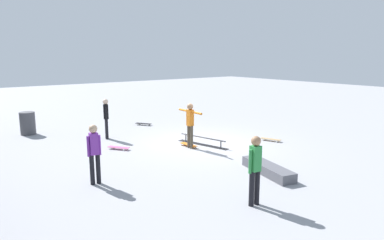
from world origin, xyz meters
TOP-DOWN VIEW (x-y plane):
  - ground_plane at (0.00, 0.00)m, footprint 60.00×60.00m
  - grind_rail at (-0.18, 0.13)m, footprint 2.20×0.76m
  - skate_ledge at (-3.79, 0.68)m, footprint 2.00×0.92m
  - skater_main at (-0.25, 0.77)m, footprint 1.31×0.22m
  - skateboard_main at (-0.07, 0.71)m, footprint 0.81×0.30m
  - bystander_black_shirt at (2.89, 2.58)m, footprint 0.36×0.25m
  - bystander_green_shirt at (-4.99, 2.54)m, footprint 0.22×0.36m
  - bystander_purple_shirt at (-1.61, 4.86)m, footprint 0.22×0.36m
  - loose_skateboard_pink at (1.12, 2.92)m, footprint 0.77×0.62m
  - loose_skateboard_black at (4.40, 0.08)m, footprint 0.79×0.59m
  - loose_skateboard_natural at (-1.33, -2.35)m, footprint 0.82×0.47m
  - trash_bin at (5.62, 4.91)m, footprint 0.61×0.61m

SIDE VIEW (x-z plane):
  - ground_plane at x=0.00m, z-range 0.00..0.00m
  - skateboard_main at x=-0.07m, z-range 0.03..0.12m
  - loose_skateboard_pink at x=1.12m, z-range 0.03..0.12m
  - loose_skateboard_black at x=4.40m, z-range 0.03..0.12m
  - loose_skateboard_natural at x=-1.33m, z-range 0.03..0.12m
  - grind_rail at x=-0.18m, z-range -0.02..0.29m
  - skate_ledge at x=-3.79m, z-range 0.00..0.27m
  - trash_bin at x=5.62m, z-range 0.00..0.95m
  - bystander_purple_shirt at x=-1.61m, z-range 0.10..1.68m
  - bystander_green_shirt at x=-4.99m, z-range 0.10..1.69m
  - bystander_black_shirt at x=2.89m, z-range 0.10..1.71m
  - skater_main at x=-0.25m, z-range 0.13..1.76m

